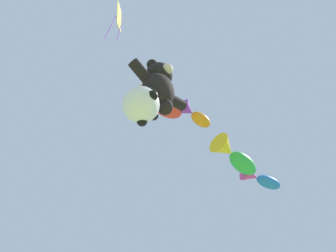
% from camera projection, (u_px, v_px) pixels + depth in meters
% --- Properties ---
extents(teddy_bear_kite, '(2.22, 0.98, 2.25)m').
position_uv_depth(teddy_bear_kite, '(159.00, 85.00, 11.03)').
color(teddy_bear_kite, black).
extents(soccer_ball_kite, '(1.08, 1.07, 0.99)m').
position_uv_depth(soccer_ball_kite, '(141.00, 105.00, 9.61)').
color(soccer_ball_kite, white).
extents(fish_kite_crimson, '(2.19, 1.40, 0.94)m').
position_uv_depth(fish_kite_crimson, '(156.00, 104.00, 15.31)').
color(fish_kite_crimson, red).
extents(fish_kite_tangerine, '(1.61, 0.77, 0.70)m').
position_uv_depth(fish_kite_tangerine, '(194.00, 115.00, 15.99)').
color(fish_kite_tangerine, orange).
extents(fish_kite_emerald, '(2.40, 1.00, 1.00)m').
position_uv_depth(fish_kite_emerald, '(234.00, 156.00, 15.99)').
color(fish_kite_emerald, green).
extents(fish_kite_cobalt, '(2.04, 1.23, 0.73)m').
position_uv_depth(fish_kite_cobalt, '(260.00, 179.00, 16.80)').
color(fish_kite_cobalt, blue).
extents(diamond_kite, '(0.98, 0.95, 3.02)m').
position_uv_depth(diamond_kite, '(119.00, 19.00, 14.96)').
color(diamond_kite, yellow).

